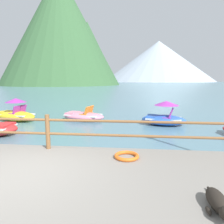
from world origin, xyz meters
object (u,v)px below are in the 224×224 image
(life_ring, at_px, (127,156))
(pedal_boat_0, at_px, (164,117))
(dog_resting, at_px, (218,203))
(pedal_boat_2, at_px, (83,116))
(pedal_boat_1, at_px, (15,114))

(life_ring, relative_size, pedal_boat_0, 0.26)
(dog_resting, height_order, pedal_boat_2, pedal_boat_2)
(dog_resting, bearing_deg, pedal_boat_2, 115.77)
(dog_resting, relative_size, pedal_boat_0, 0.45)
(life_ring, distance_m, pedal_boat_2, 7.02)
(dog_resting, xyz_separation_m, life_ring, (-1.41, 1.96, -0.08))
(pedal_boat_0, bearing_deg, dog_resting, -91.81)
(dog_resting, height_order, pedal_boat_1, pedal_boat_1)
(life_ring, bearing_deg, pedal_boat_0, 73.84)
(pedal_boat_0, bearing_deg, life_ring, -106.16)
(pedal_boat_1, distance_m, pedal_boat_2, 3.72)
(life_ring, height_order, pedal_boat_0, pedal_boat_0)
(pedal_boat_0, bearing_deg, pedal_boat_2, 169.80)
(pedal_boat_1, bearing_deg, dog_resting, -45.50)
(pedal_boat_2, bearing_deg, life_ring, -67.66)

